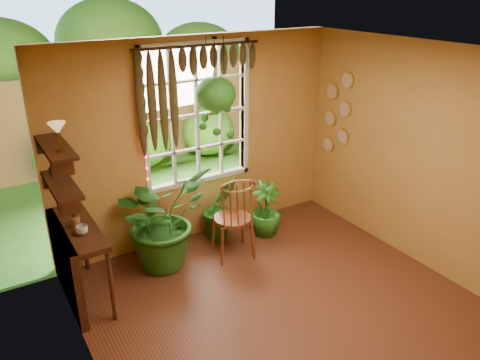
# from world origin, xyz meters

# --- Properties ---
(floor) EXTENTS (4.50, 4.50, 0.00)m
(floor) POSITION_xyz_m (0.00, 0.00, 0.00)
(floor) COLOR brown
(floor) RESTS_ON ground
(ceiling) EXTENTS (4.50, 4.50, 0.00)m
(ceiling) POSITION_xyz_m (0.00, 0.00, 2.70)
(ceiling) COLOR silver
(ceiling) RESTS_ON wall_back
(wall_back) EXTENTS (4.00, 0.00, 4.00)m
(wall_back) POSITION_xyz_m (0.00, 2.25, 1.35)
(wall_back) COLOR #BE8640
(wall_back) RESTS_ON floor
(wall_left) EXTENTS (0.00, 4.50, 4.50)m
(wall_left) POSITION_xyz_m (-2.00, 0.00, 1.35)
(wall_left) COLOR #BE8640
(wall_left) RESTS_ON floor
(wall_right) EXTENTS (0.00, 4.50, 4.50)m
(wall_right) POSITION_xyz_m (2.00, 0.00, 1.35)
(wall_right) COLOR #BE8640
(wall_right) RESTS_ON floor
(window) EXTENTS (1.52, 0.10, 1.86)m
(window) POSITION_xyz_m (0.00, 2.28, 1.70)
(window) COLOR silver
(window) RESTS_ON wall_back
(valance_vine) EXTENTS (1.70, 0.12, 1.10)m
(valance_vine) POSITION_xyz_m (-0.08, 2.16, 2.28)
(valance_vine) COLOR #3D2110
(valance_vine) RESTS_ON window
(string_lights) EXTENTS (0.03, 0.03, 1.54)m
(string_lights) POSITION_xyz_m (-0.76, 2.19, 1.75)
(string_lights) COLOR #FF2633
(string_lights) RESTS_ON window
(wall_plates) EXTENTS (0.04, 0.32, 1.10)m
(wall_plates) POSITION_xyz_m (1.98, 1.79, 1.55)
(wall_plates) COLOR beige
(wall_plates) RESTS_ON wall_right
(counter_ledge) EXTENTS (0.40, 1.20, 0.90)m
(counter_ledge) POSITION_xyz_m (-1.91, 1.60, 0.55)
(counter_ledge) COLOR #3D2110
(counter_ledge) RESTS_ON floor
(shelf_lower) EXTENTS (0.25, 0.90, 0.04)m
(shelf_lower) POSITION_xyz_m (-1.88, 1.60, 1.40)
(shelf_lower) COLOR #3D2110
(shelf_lower) RESTS_ON wall_left
(shelf_upper) EXTENTS (0.25, 0.90, 0.04)m
(shelf_upper) POSITION_xyz_m (-1.88, 1.60, 1.80)
(shelf_upper) COLOR #3D2110
(shelf_upper) RESTS_ON wall_left
(backyard) EXTENTS (14.00, 10.00, 12.00)m
(backyard) POSITION_xyz_m (0.24, 6.87, 1.28)
(backyard) COLOR #225317
(backyard) RESTS_ON ground
(windsor_chair) EXTENTS (0.58, 0.60, 1.30)m
(windsor_chair) POSITION_xyz_m (0.08, 1.49, 0.38)
(windsor_chair) COLOR maroon
(windsor_chair) RESTS_ON floor
(potted_plant_left) EXTENTS (1.41, 1.32, 1.27)m
(potted_plant_left) POSITION_xyz_m (-0.77, 1.78, 0.63)
(potted_plant_left) COLOR #1B4E15
(potted_plant_left) RESTS_ON floor
(potted_plant_mid) EXTENTS (0.53, 0.44, 0.91)m
(potted_plant_mid) POSITION_xyz_m (0.16, 1.99, 0.46)
(potted_plant_mid) COLOR #1B4E15
(potted_plant_mid) RESTS_ON floor
(potted_plant_right) EXTENTS (0.46, 0.46, 0.77)m
(potted_plant_right) POSITION_xyz_m (0.74, 1.73, 0.38)
(potted_plant_right) COLOR #1B4E15
(potted_plant_right) RESTS_ON floor
(hanging_basket) EXTENTS (0.51, 0.51, 1.26)m
(hanging_basket) POSITION_xyz_m (0.14, 2.02, 1.95)
(hanging_basket) COLOR black
(hanging_basket) RESTS_ON ceiling
(cup_a) EXTENTS (0.13, 0.13, 0.10)m
(cup_a) POSITION_xyz_m (-1.78, 1.40, 0.95)
(cup_a) COLOR silver
(cup_a) RESTS_ON counter_ledge
(cup_b) EXTENTS (0.13, 0.13, 0.11)m
(cup_b) POSITION_xyz_m (-1.72, 2.00, 0.96)
(cup_b) COLOR beige
(cup_b) RESTS_ON counter_ledge
(brush_jar) EXTENTS (0.10, 0.10, 0.35)m
(brush_jar) POSITION_xyz_m (-1.80, 1.58, 1.04)
(brush_jar) COLOR brown
(brush_jar) RESTS_ON counter_ledge
(shelf_vase) EXTENTS (0.14, 0.14, 0.13)m
(shelf_vase) POSITION_xyz_m (-1.87, 1.90, 1.48)
(shelf_vase) COLOR #B2AD99
(shelf_vase) RESTS_ON shelf_lower
(tiffany_lamp) EXTENTS (0.16, 0.16, 0.27)m
(tiffany_lamp) POSITION_xyz_m (-1.86, 1.42, 2.02)
(tiffany_lamp) COLOR brown
(tiffany_lamp) RESTS_ON shelf_upper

